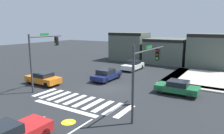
{
  "coord_description": "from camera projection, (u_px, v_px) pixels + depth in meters",
  "views": [
    {
      "loc": [
        11.9,
        -18.25,
        6.62
      ],
      "look_at": [
        -0.49,
        1.9,
        1.99
      ],
      "focal_mm": 33.44,
      "sensor_mm": 36.0,
      "label": 1
    }
  ],
  "objects": [
    {
      "name": "ground_plane",
      "position": [
        107.0,
        88.0,
        22.65
      ],
      "size": [
        120.0,
        120.0,
        0.0
      ],
      "primitive_type": "plane",
      "color": "#232628"
    },
    {
      "name": "crosswalk_near",
      "position": [
        80.0,
        101.0,
        18.88
      ],
      "size": [
        9.76,
        2.91,
        0.01
      ],
      "color": "silver",
      "rests_on": "ground_plane"
    },
    {
      "name": "bike_detector_marking",
      "position": [
        69.0,
        122.0,
        14.63
      ],
      "size": [
        1.03,
        1.03,
        0.01
      ],
      "color": "yellow",
      "rests_on": "ground_plane"
    },
    {
      "name": "curb_corner_northeast",
      "position": [
        204.0,
        79.0,
        26.14
      ],
      "size": [
        10.0,
        10.6,
        0.15
      ],
      "color": "#B2AA9E",
      "rests_on": "ground_plane"
    },
    {
      "name": "storefront_row",
      "position": [
        167.0,
        49.0,
        37.63
      ],
      "size": [
        21.1,
        6.98,
        5.46
      ],
      "color": "#4C564C",
      "rests_on": "ground_plane"
    },
    {
      "name": "traffic_signal_southeast",
      "position": [
        146.0,
        66.0,
        15.58
      ],
      "size": [
        0.32,
        6.05,
        5.44
      ],
      "rotation": [
        0.0,
        0.0,
        1.57
      ],
      "color": "#383A3D",
      "rests_on": "ground_plane"
    },
    {
      "name": "traffic_signal_southwest",
      "position": [
        43.0,
        51.0,
        21.71
      ],
      "size": [
        0.32,
        4.37,
        5.91
      ],
      "rotation": [
        0.0,
        0.0,
        1.57
      ],
      "color": "#383A3D",
      "rests_on": "ground_plane"
    },
    {
      "name": "car_navy",
      "position": [
        106.0,
        75.0,
        25.84
      ],
      "size": [
        1.92,
        4.37,
        1.43
      ],
      "rotation": [
        0.0,
        0.0,
        -1.57
      ],
      "color": "#141E4C",
      "rests_on": "ground_plane"
    },
    {
      "name": "car_green",
      "position": [
        177.0,
        87.0,
        20.56
      ],
      "size": [
        4.11,
        1.92,
        1.38
      ],
      "color": "#1E6638",
      "rests_on": "ground_plane"
    },
    {
      "name": "car_orange",
      "position": [
        43.0,
        78.0,
        24.08
      ],
      "size": [
        4.26,
        1.86,
        1.39
      ],
      "rotation": [
        0.0,
        0.0,
        3.14
      ],
      "color": "orange",
      "rests_on": "ground_plane"
    },
    {
      "name": "car_white",
      "position": [
        133.0,
        65.0,
        32.01
      ],
      "size": [
        1.92,
        4.33,
        1.46
      ],
      "rotation": [
        0.0,
        0.0,
        -1.57
      ],
      "color": "white",
      "rests_on": "ground_plane"
    }
  ]
}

